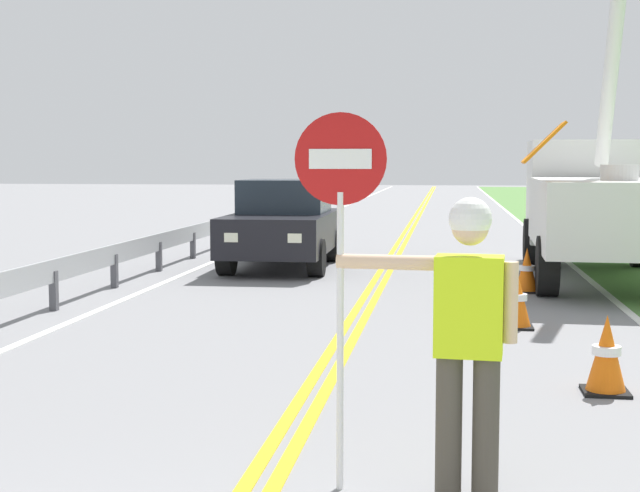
{
  "coord_description": "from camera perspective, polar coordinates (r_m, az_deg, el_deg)",
  "views": [
    {
      "loc": [
        1.15,
        -2.48,
        2.03
      ],
      "look_at": [
        -0.11,
        6.4,
        1.2
      ],
      "focal_mm": 50.75,
      "sensor_mm": 36.0,
      "label": 1
    }
  ],
  "objects": [
    {
      "name": "centerline_yellow_left",
      "position": [
        22.6,
        4.88,
        0.12
      ],
      "size": [
        0.11,
        110.0,
        0.01
      ],
      "primitive_type": "cube",
      "color": "yellow",
      "rests_on": "ground"
    },
    {
      "name": "edge_line_left",
      "position": [
        23.06,
        -3.86,
        0.23
      ],
      "size": [
        0.12,
        110.0,
        0.01
      ],
      "primitive_type": "cube",
      "color": "silver",
      "rests_on": "ground"
    },
    {
      "name": "flagger_worker",
      "position": [
        5.47,
        9.24,
        -5.14
      ],
      "size": [
        1.09,
        0.27,
        1.83
      ],
      "color": "#474238",
      "rests_on": "ground"
    },
    {
      "name": "utility_bucket_truck",
      "position": [
        16.74,
        17.14,
        3.0
      ],
      "size": [
        2.87,
        6.88,
        6.02
      ],
      "color": "silver",
      "rests_on": "ground"
    },
    {
      "name": "centerline_yellow_right",
      "position": [
        22.59,
        5.34,
        0.11
      ],
      "size": [
        0.11,
        110.0,
        0.01
      ],
      "primitive_type": "cube",
      "color": "yellow",
      "rests_on": "ground"
    },
    {
      "name": "traffic_cone_lead",
      "position": [
        8.39,
        17.61,
        -6.61
      ],
      "size": [
        0.4,
        0.4,
        0.7
      ],
      "color": "orange",
      "rests_on": "ground"
    },
    {
      "name": "edge_line_right",
      "position": [
        22.7,
        14.22,
        -0.0
      ],
      "size": [
        0.12,
        110.0,
        0.01
      ],
      "primitive_type": "cube",
      "color": "silver",
      "rests_on": "ground"
    },
    {
      "name": "traffic_cone_tail",
      "position": [
        14.52,
        12.91,
        -1.55
      ],
      "size": [
        0.4,
        0.4,
        0.7
      ],
      "color": "orange",
      "rests_on": "ground"
    },
    {
      "name": "oncoming_sedan_nearest",
      "position": [
        17.5,
        -2.32,
        1.35
      ],
      "size": [
        1.96,
        4.13,
        1.7
      ],
      "color": "black",
      "rests_on": "ground"
    },
    {
      "name": "stop_sign_paddle",
      "position": [
        5.49,
        1.3,
        1.94
      ],
      "size": [
        0.56,
        0.04,
        2.33
      ],
      "color": "silver",
      "rests_on": "ground"
    },
    {
      "name": "traffic_cone_mid",
      "position": [
        11.37,
        12.31,
        -3.41
      ],
      "size": [
        0.4,
        0.4,
        0.7
      ],
      "color": "orange",
      "rests_on": "ground"
    },
    {
      "name": "guardrail_left_shoulder",
      "position": [
        18.24,
        -9.02,
        0.46
      ],
      "size": [
        0.1,
        32.0,
        0.71
      ],
      "color": "#9EA0A3",
      "rests_on": "ground"
    }
  ]
}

